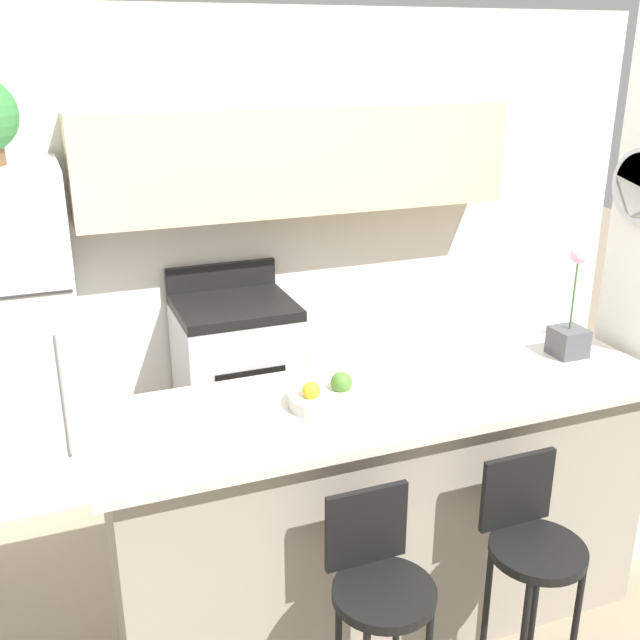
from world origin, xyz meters
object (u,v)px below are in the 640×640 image
Objects in this scene: orchid_vase at (569,330)px; trash_bin at (137,455)px; stove_range at (237,372)px; fruit_bowl at (327,397)px; bar_stool_right at (530,552)px; refrigerator at (12,336)px; bar_stool_left at (379,594)px.

orchid_vase is 1.26× the size of trash_bin.
fruit_bowl reaches higher than stove_range.
bar_stool_right reaches higher than trash_bin.
stove_range is at bearing 100.85° from bar_stool_right.
stove_range is 2.23× the size of orchid_vase.
fruit_bowl is 0.75× the size of trash_bin.
fruit_bowl is at bearing -93.53° from stove_range.
refrigerator is 1.80× the size of bar_stool_left.
orchid_vase reaches higher than trash_bin.
bar_stool_left and bar_stool_right have the same top height.
fruit_bowl is (-1.14, -0.07, -0.08)m from orchid_vase.
bar_stool_right is 0.90m from fruit_bowl.
refrigerator reaches higher than orchid_vase.
refrigerator reaches higher than trash_bin.
refrigerator is 6.23× the size of fruit_bowl.
fruit_bowl is (1.11, -1.69, 0.22)m from refrigerator.
bar_stool_left is (-0.15, -2.30, 0.20)m from stove_range.
refrigerator reaches higher than bar_stool_right.
orchid_vase reaches higher than stove_range.
trash_bin is at bearing 111.19° from fruit_bowl.
refrigerator is at bearing 155.88° from trash_bin.
trash_bin is (-0.67, -0.30, -0.27)m from stove_range.
trash_bin is at bearing -24.12° from refrigerator.
orchid_vase is 1.68× the size of fruit_bowl.
bar_stool_left is 0.72m from fruit_bowl.
stove_range is 2.31m from bar_stool_left.
fruit_bowl is (-0.11, -1.74, 0.65)m from stove_range.
trash_bin is (-0.52, 2.00, -0.47)m from bar_stool_left.
bar_stool_left is 1.00× the size of bar_stool_right.
stove_range reaches higher than bar_stool_left.
refrigerator is at bearing 123.31° from fruit_bowl.
bar_stool_left is (1.07, -2.25, -0.23)m from refrigerator.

